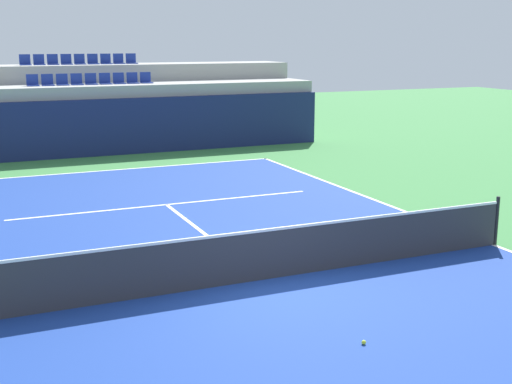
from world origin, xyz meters
TOP-DOWN VIEW (x-y plane):
  - ground_plane at (0.00, 0.00)m, footprint 80.00×80.00m
  - court_surface at (0.00, 0.00)m, footprint 11.00×24.00m
  - baseline_far at (0.00, 11.95)m, footprint 11.00×0.10m
  - sideline_right at (5.45, 0.00)m, footprint 0.10×24.00m
  - service_line_far at (0.00, 6.40)m, footprint 8.26×0.10m
  - centre_service_line at (0.00, 3.20)m, footprint 0.10×6.40m
  - back_wall at (0.00, 15.16)m, footprint 18.33×0.30m
  - stands_tier_lower at (0.00, 16.51)m, footprint 18.33×2.40m
  - stands_tier_upper at (0.00, 18.91)m, footprint 18.33×2.40m
  - seating_row_lower at (0.00, 16.60)m, footprint 4.87×0.44m
  - seating_row_upper at (0.00, 19.00)m, footprint 4.87×0.44m
  - tennis_net at (0.00, 0.00)m, footprint 11.08×0.08m
  - tennis_ball_0 at (0.20, -3.11)m, footprint 0.07×0.07m

SIDE VIEW (x-z plane):
  - ground_plane at x=0.00m, z-range 0.00..0.00m
  - court_surface at x=0.00m, z-range 0.00..0.01m
  - baseline_far at x=0.00m, z-range 0.01..0.01m
  - sideline_right at x=5.45m, z-range 0.01..0.01m
  - service_line_far at x=0.00m, z-range 0.01..0.01m
  - centre_service_line at x=0.00m, z-range 0.01..0.01m
  - tennis_ball_0 at x=0.20m, z-range 0.01..0.08m
  - tennis_net at x=0.00m, z-range -0.03..1.04m
  - back_wall at x=0.00m, z-range 0.00..2.15m
  - stands_tier_lower at x=0.00m, z-range 0.00..2.62m
  - stands_tier_upper at x=0.00m, z-range 0.00..3.32m
  - seating_row_lower at x=0.00m, z-range 2.53..2.97m
  - seating_row_upper at x=0.00m, z-range 3.23..3.67m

